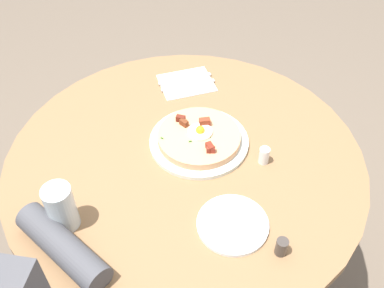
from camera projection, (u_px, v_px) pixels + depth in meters
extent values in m
plane|color=#6B5B4C|center=(187.00, 281.00, 1.72)|extent=(6.00, 6.00, 0.00)
cylinder|color=olive|center=(185.00, 159.00, 1.21)|extent=(0.99, 0.99, 0.03)
cylinder|color=#333338|center=(186.00, 232.00, 1.47)|extent=(0.12, 0.12, 0.69)
cylinder|color=#333338|center=(187.00, 279.00, 1.71)|extent=(0.45, 0.45, 0.02)
cylinder|color=#4C4C51|center=(63.00, 246.00, 0.97)|extent=(0.26, 0.20, 0.07)
cylinder|color=silver|center=(199.00, 141.00, 1.23)|extent=(0.28, 0.28, 0.01)
cylinder|color=tan|center=(199.00, 137.00, 1.22)|extent=(0.23, 0.23, 0.02)
cylinder|color=white|center=(200.00, 132.00, 1.22)|extent=(0.07, 0.07, 0.01)
sphere|color=yellow|center=(200.00, 130.00, 1.21)|extent=(0.03, 0.03, 0.03)
cube|color=maroon|center=(205.00, 122.00, 1.23)|extent=(0.03, 0.03, 0.02)
cube|color=maroon|center=(211.00, 150.00, 1.16)|extent=(0.03, 0.02, 0.02)
cube|color=brown|center=(184.00, 123.00, 1.23)|extent=(0.03, 0.03, 0.02)
cube|color=maroon|center=(210.00, 148.00, 1.16)|extent=(0.03, 0.03, 0.02)
cube|color=maroon|center=(181.00, 119.00, 1.25)|extent=(0.03, 0.02, 0.02)
cube|color=#387F2D|center=(162.00, 138.00, 1.20)|extent=(0.01, 0.01, 0.00)
cube|color=#387F2D|center=(209.00, 137.00, 1.20)|extent=(0.01, 0.00, 0.00)
cube|color=#387F2D|center=(190.00, 141.00, 1.19)|extent=(0.01, 0.01, 0.00)
cube|color=#387F2D|center=(202.00, 138.00, 1.20)|extent=(0.01, 0.01, 0.00)
cube|color=#387F2D|center=(199.00, 126.00, 1.23)|extent=(0.01, 0.01, 0.00)
cube|color=#387F2D|center=(198.00, 134.00, 1.21)|extent=(0.01, 0.01, 0.00)
cylinder|color=white|center=(233.00, 224.00, 1.04)|extent=(0.17, 0.17, 0.01)
cube|color=white|center=(186.00, 83.00, 1.43)|extent=(0.21, 0.20, 0.00)
cube|color=silver|center=(185.00, 79.00, 1.44)|extent=(0.17, 0.09, 0.00)
cube|color=silver|center=(188.00, 85.00, 1.42)|extent=(0.17, 0.09, 0.00)
cylinder|color=silver|center=(61.00, 208.00, 1.00)|extent=(0.07, 0.07, 0.12)
cylinder|color=white|center=(264.00, 155.00, 1.17)|extent=(0.03, 0.03, 0.05)
cylinder|color=#3F3833|center=(282.00, 247.00, 0.97)|extent=(0.03, 0.03, 0.05)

